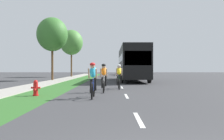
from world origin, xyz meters
name	(u,v)px	position (x,y,z in m)	size (l,w,h in m)	color
ground_plane	(119,82)	(0.00, 20.00, 0.00)	(120.00, 120.00, 0.00)	#38383A
grass_verge	(73,82)	(-4.37, 20.00, 0.00)	(2.27, 70.00, 0.01)	#2D6026
sidewalk_concrete	(51,82)	(-6.50, 20.00, 0.00)	(1.99, 70.00, 0.10)	#9E998E
lane_markings_center	(118,80)	(0.00, 24.00, 0.00)	(0.12, 52.71, 0.01)	white
fire_hydrant_red	(36,88)	(-4.37, 8.87, 0.37)	(0.44, 0.38, 0.76)	red
cyclist_lead	(93,80)	(-1.53, 8.00, 0.81)	(0.42, 1.72, 1.58)	black
cyclist_trailing	(104,78)	(-1.14, 10.59, 0.81)	(0.42, 1.72, 1.58)	black
cyclist_distant	(119,76)	(-0.24, 12.62, 0.81)	(0.42, 1.72, 1.58)	black
bus_black	(132,62)	(1.46, 22.71, 1.98)	(2.78, 11.60, 3.48)	black
sedan_dark_green	(124,71)	(1.67, 41.74, 0.77)	(1.98, 4.30, 1.52)	#194C2D
suv_maroon	(121,70)	(1.53, 52.09, 0.95)	(2.15, 4.70, 1.79)	maroon
street_tree_near	(52,34)	(-7.27, 23.47, 5.07)	(3.37, 3.37, 6.94)	brown
street_tree_far	(71,42)	(-7.04, 34.38, 5.39)	(3.56, 3.56, 7.37)	brown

